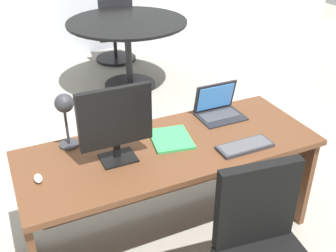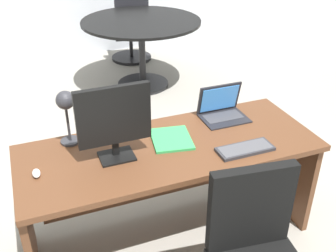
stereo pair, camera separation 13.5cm
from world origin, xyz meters
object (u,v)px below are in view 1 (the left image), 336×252
desk (167,169)px  meeting_table (128,37)px  desk_lamp (65,110)px  monitor (115,120)px  keyboard (245,146)px  book (171,139)px  laptop (217,105)px  mouse (38,178)px  meeting_chair_near (115,37)px

desk → meeting_table: 2.49m
desk_lamp → meeting_table: size_ratio=0.26×
desk_lamp → monitor: bearing=-46.3°
desk → keyboard: keyboard is taller
monitor → book: bearing=8.6°
laptop → meeting_table: (0.15, 2.23, -0.18)m
meeting_table → mouse: bearing=-119.3°
mouse → desk_lamp: bearing=48.3°
desk → meeting_table: (0.61, 2.42, 0.09)m
desk → laptop: (0.46, 0.18, 0.27)m
desk → monitor: (-0.33, -0.05, 0.46)m
monitor → meeting_chair_near: (1.07, 3.34, -0.63)m
desk → meeting_chair_near: (0.74, 3.29, -0.17)m
desk → keyboard: 0.52m
desk → book: book is taller
desk_lamp → book: bearing=-16.9°
keyboard → meeting_table: (0.21, 2.67, -0.12)m
mouse → book: bearing=5.4°
keyboard → meeting_table: 2.68m
laptop → meeting_chair_near: (0.27, 3.11, -0.44)m
mouse → meeting_chair_near: meeting_chair_near is taller
book → meeting_table: (0.58, 2.41, -0.12)m
desk_lamp → keyboard: bearing=-25.1°
book → meeting_chair_near: bearing=77.9°
monitor → meeting_table: 2.66m
meeting_table → meeting_chair_near: (0.13, 0.88, -0.26)m
mouse → meeting_table: meeting_table is taller
book → mouse: bearing=-174.6°
desk → mouse: mouse is taller
mouse → monitor: bearing=2.8°
desk → desk_lamp: (-0.55, 0.19, 0.46)m
book → laptop: bearing=22.0°
laptop → book: 0.47m
keyboard → mouse: mouse is taller
monitor → desk_lamp: 0.32m
desk → desk_lamp: desk_lamp is taller
monitor → keyboard: 0.80m
keyboard → meeting_chair_near: size_ratio=0.38×
book → meeting_table: meeting_table is taller
monitor → desk_lamp: (-0.22, 0.23, 0.00)m
laptop → keyboard: bearing=-98.9°
meeting_chair_near → desk: bearing=-102.6°
laptop → book: laptop is taller
book → monitor: bearing=-171.4°
desk → meeting_chair_near: 3.38m
desk_lamp → meeting_chair_near: 3.42m
monitor → book: (0.36, 0.05, -0.25)m
book → meeting_chair_near: (0.71, 3.28, -0.38)m
mouse → book: size_ratio=0.24×
book → meeting_table: 2.48m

